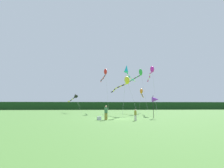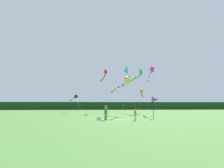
{
  "view_description": "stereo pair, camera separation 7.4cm",
  "coord_description": "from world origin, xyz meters",
  "px_view_note": "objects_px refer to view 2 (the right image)",
  "views": [
    {
      "loc": [
        -2.18,
        -22.77,
        1.83
      ],
      "look_at": [
        0.0,
        6.0,
        5.5
      ],
      "focal_mm": 26.56,
      "sensor_mm": 36.0,
      "label": 1
    },
    {
      "loc": [
        -2.1,
        -22.78,
        1.83
      ],
      "look_at": [
        0.0,
        6.0,
        5.5
      ],
      "focal_mm": 26.56,
      "sensor_mm": 36.0,
      "label": 2
    }
  ],
  "objects_px": {
    "person_child": "(135,114)",
    "kite_orange": "(142,92)",
    "kite_yellow": "(125,81)",
    "cooler_box": "(99,118)",
    "kite_cyan": "(127,71)",
    "banner_flag_pole": "(155,100)",
    "kite_black": "(75,96)",
    "kite_red": "(105,73)",
    "person_adult": "(106,112)",
    "kite_green": "(140,73)",
    "kite_magenta": "(152,71)"
  },
  "relations": [
    {
      "from": "kite_green",
      "to": "person_child",
      "type": "bearing_deg",
      "value": -105.89
    },
    {
      "from": "cooler_box",
      "to": "kite_cyan",
      "type": "xyz_separation_m",
      "value": [
        4.8,
        7.06,
        7.56
      ]
    },
    {
      "from": "cooler_box",
      "to": "kite_red",
      "type": "distance_m",
      "value": 20.16
    },
    {
      "from": "person_child",
      "to": "kite_red",
      "type": "relative_size",
      "value": 0.13
    },
    {
      "from": "banner_flag_pole",
      "to": "kite_magenta",
      "type": "xyz_separation_m",
      "value": [
        2.83,
        10.01,
        6.24
      ]
    },
    {
      "from": "person_child",
      "to": "kite_cyan",
      "type": "bearing_deg",
      "value": 86.64
    },
    {
      "from": "banner_flag_pole",
      "to": "kite_yellow",
      "type": "bearing_deg",
      "value": 111.86
    },
    {
      "from": "kite_yellow",
      "to": "kite_cyan",
      "type": "distance_m",
      "value": 2.87
    },
    {
      "from": "kite_magenta",
      "to": "kite_green",
      "type": "relative_size",
      "value": 0.94
    },
    {
      "from": "cooler_box",
      "to": "kite_red",
      "type": "bearing_deg",
      "value": 85.88
    },
    {
      "from": "kite_red",
      "to": "kite_yellow",
      "type": "relative_size",
      "value": 1.11
    },
    {
      "from": "kite_orange",
      "to": "kite_black",
      "type": "bearing_deg",
      "value": 168.16
    },
    {
      "from": "kite_cyan",
      "to": "kite_orange",
      "type": "bearing_deg",
      "value": 61.65
    },
    {
      "from": "person_child",
      "to": "cooler_box",
      "type": "relative_size",
      "value": 2.4
    },
    {
      "from": "person_adult",
      "to": "kite_yellow",
      "type": "height_order",
      "value": "kite_yellow"
    },
    {
      "from": "kite_orange",
      "to": "kite_yellow",
      "type": "relative_size",
      "value": 0.73
    },
    {
      "from": "kite_cyan",
      "to": "kite_yellow",
      "type": "bearing_deg",
      "value": 89.1
    },
    {
      "from": "person_child",
      "to": "kite_orange",
      "type": "xyz_separation_m",
      "value": [
        5.13,
        16.76,
        4.03
      ]
    },
    {
      "from": "person_adult",
      "to": "kite_yellow",
      "type": "bearing_deg",
      "value": 67.3
    },
    {
      "from": "kite_black",
      "to": "kite_cyan",
      "type": "relative_size",
      "value": 1.02
    },
    {
      "from": "banner_flag_pole",
      "to": "kite_cyan",
      "type": "height_order",
      "value": "kite_cyan"
    },
    {
      "from": "person_child",
      "to": "kite_magenta",
      "type": "distance_m",
      "value": 16.59
    },
    {
      "from": "banner_flag_pole",
      "to": "kite_yellow",
      "type": "height_order",
      "value": "kite_yellow"
    },
    {
      "from": "kite_yellow",
      "to": "cooler_box",
      "type": "bearing_deg",
      "value": -117.08
    },
    {
      "from": "person_adult",
      "to": "kite_orange",
      "type": "xyz_separation_m",
      "value": [
        8.61,
        15.77,
        3.77
      ]
    },
    {
      "from": "kite_red",
      "to": "kite_green",
      "type": "relative_size",
      "value": 1.0
    },
    {
      "from": "kite_black",
      "to": "kite_magenta",
      "type": "distance_m",
      "value": 18.65
    },
    {
      "from": "kite_orange",
      "to": "kite_cyan",
      "type": "bearing_deg",
      "value": -118.35
    },
    {
      "from": "banner_flag_pole",
      "to": "kite_black",
      "type": "distance_m",
      "value": 21.89
    },
    {
      "from": "kite_red",
      "to": "kite_cyan",
      "type": "distance_m",
      "value": 11.5
    },
    {
      "from": "kite_orange",
      "to": "kite_cyan",
      "type": "distance_m",
      "value": 10.25
    },
    {
      "from": "banner_flag_pole",
      "to": "kite_cyan",
      "type": "xyz_separation_m",
      "value": [
        -3.06,
        5.14,
        5.19
      ]
    },
    {
      "from": "kite_cyan",
      "to": "kite_black",
      "type": "bearing_deg",
      "value": 132.07
    },
    {
      "from": "cooler_box",
      "to": "kite_yellow",
      "type": "height_order",
      "value": "kite_yellow"
    },
    {
      "from": "person_child",
      "to": "kite_orange",
      "type": "relative_size",
      "value": 0.19
    },
    {
      "from": "person_adult",
      "to": "kite_green",
      "type": "distance_m",
      "value": 21.16
    },
    {
      "from": "kite_red",
      "to": "person_adult",
      "type": "bearing_deg",
      "value": -91.42
    },
    {
      "from": "person_child",
      "to": "kite_green",
      "type": "relative_size",
      "value": 0.13
    },
    {
      "from": "cooler_box",
      "to": "banner_flag_pole",
      "type": "bearing_deg",
      "value": 13.72
    },
    {
      "from": "person_adult",
      "to": "kite_red",
      "type": "xyz_separation_m",
      "value": [
        0.44,
        17.97,
        8.44
      ]
    },
    {
      "from": "kite_red",
      "to": "kite_orange",
      "type": "height_order",
      "value": "kite_red"
    },
    {
      "from": "kite_red",
      "to": "kite_magenta",
      "type": "bearing_deg",
      "value": -32.36
    },
    {
      "from": "person_child",
      "to": "kite_orange",
      "type": "height_order",
      "value": "kite_orange"
    },
    {
      "from": "person_adult",
      "to": "person_child",
      "type": "bearing_deg",
      "value": -15.9
    },
    {
      "from": "person_adult",
      "to": "cooler_box",
      "type": "height_order",
      "value": "person_adult"
    },
    {
      "from": "person_adult",
      "to": "kite_green",
      "type": "relative_size",
      "value": 0.17
    },
    {
      "from": "cooler_box",
      "to": "kite_magenta",
      "type": "relative_size",
      "value": 0.06
    },
    {
      "from": "kite_black",
      "to": "kite_magenta",
      "type": "bearing_deg",
      "value": -22.8
    },
    {
      "from": "kite_orange",
      "to": "kite_yellow",
      "type": "distance_m",
      "value": 7.88
    },
    {
      "from": "kite_cyan",
      "to": "cooler_box",
      "type": "bearing_deg",
      "value": -124.2
    }
  ]
}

